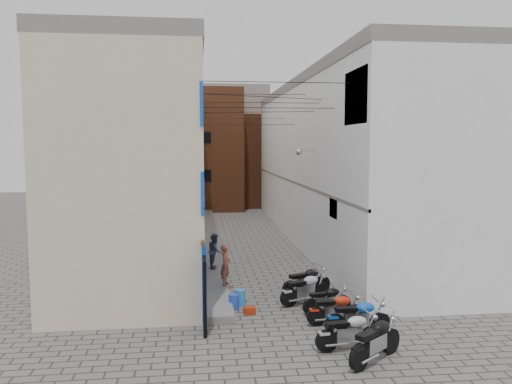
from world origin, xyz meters
name	(u,v)px	position (x,y,z in m)	size (l,w,h in m)	color
ground	(287,322)	(0.00, 0.00, 0.00)	(90.00, 90.00, 0.00)	#5C5957
plinth	(210,240)	(-2.05, 13.00, 0.12)	(0.90, 26.00, 0.25)	slate
building_left	(155,162)	(-4.98, 12.95, 4.50)	(5.10, 27.00, 9.00)	beige
building_right	(334,161)	(5.00, 13.00, 4.51)	(5.94, 26.00, 9.00)	white
building_far_brick_left	(206,150)	(-2.00, 28.00, 5.00)	(6.00, 6.00, 10.00)	brown
building_far_brick_right	(261,161)	(3.00, 30.00, 4.00)	(5.00, 6.00, 8.00)	brown
building_far_concrete	(226,144)	(0.00, 34.00, 5.50)	(8.00, 5.00, 11.00)	slate
far_shopfront	(232,197)	(0.00, 25.20, 1.20)	(2.00, 0.30, 2.40)	black
overhead_wires	(258,106)	(0.00, 7.64, 7.12)	(5.80, 13.02, 1.32)	black
motorcycle_a	(376,338)	(1.70, -3.00, 0.61)	(0.66, 2.10, 1.21)	black
motorcycle_b	(350,330)	(1.27, -2.22, 0.55)	(0.60, 1.91, 1.10)	#ADAEB2
motorcycle_c	(358,315)	(1.85, -1.15, 0.56)	(0.61, 1.94, 1.13)	#0C4ABC
motorcycle_d	(336,307)	(1.43, -0.34, 0.53)	(0.58, 1.83, 1.06)	#B7220D
motorcycle_e	(327,298)	(1.43, 0.68, 0.49)	(0.54, 1.70, 0.98)	black
motorcycle_f	(306,287)	(0.94, 1.72, 0.58)	(0.63, 1.99, 1.15)	#A9A9AE
motorcycle_g	(307,280)	(1.18, 2.62, 0.58)	(0.64, 2.02, 1.17)	black
person_a	(226,265)	(-1.70, 3.45, 1.01)	(0.55, 0.36, 1.52)	brown
person_b	(215,251)	(-2.01, 6.05, 0.98)	(0.71, 0.55, 1.46)	#363E51
water_jug_near	(234,302)	(-1.55, 1.41, 0.25)	(0.32, 0.32, 0.50)	blue
water_jug_far	(240,298)	(-1.29, 1.78, 0.27)	(0.35, 0.35, 0.54)	#2B85D8
red_crate	(250,311)	(-1.07, 0.88, 0.12)	(0.37, 0.28, 0.23)	#9B270B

